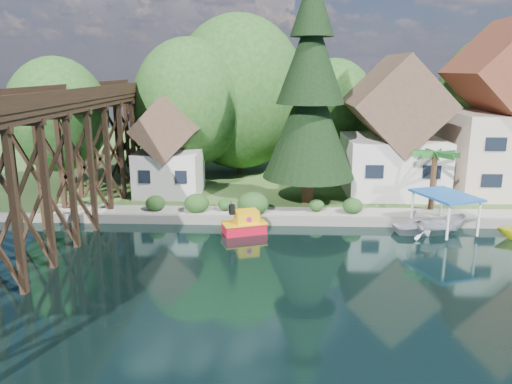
{
  "coord_description": "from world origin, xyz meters",
  "views": [
    {
      "loc": [
        -2.33,
        -24.63,
        10.42
      ],
      "look_at": [
        -3.65,
        6.0,
        2.81
      ],
      "focal_mm": 35.0,
      "sensor_mm": 36.0,
      "label": 1
    }
  ],
  "objects_px": {
    "trestle_bridge": "(55,153)",
    "house_left": "(393,136)",
    "shed": "(169,153)",
    "tugboat": "(245,224)",
    "house_center": "(505,120)",
    "boat_canopy": "(444,217)",
    "conifer": "(310,95)",
    "palm_tree": "(435,156)",
    "boat_white_a": "(428,226)"
  },
  "relations": [
    {
      "from": "house_left",
      "to": "tugboat",
      "type": "bearing_deg",
      "value": -139.24
    },
    {
      "from": "trestle_bridge",
      "to": "conifer",
      "type": "bearing_deg",
      "value": 22.69
    },
    {
      "from": "tugboat",
      "to": "house_left",
      "type": "bearing_deg",
      "value": 40.76
    },
    {
      "from": "shed",
      "to": "palm_tree",
      "type": "height_order",
      "value": "shed"
    },
    {
      "from": "house_center",
      "to": "shed",
      "type": "height_order",
      "value": "house_center"
    },
    {
      "from": "palm_tree",
      "to": "house_center",
      "type": "bearing_deg",
      "value": 39.8
    },
    {
      "from": "tugboat",
      "to": "boat_white_a",
      "type": "bearing_deg",
      "value": 2.92
    },
    {
      "from": "conifer",
      "to": "house_center",
      "type": "bearing_deg",
      "value": 16.17
    },
    {
      "from": "house_left",
      "to": "shed",
      "type": "xyz_separation_m",
      "value": [
        -18.0,
        -1.5,
        -1.31
      ]
    },
    {
      "from": "trestle_bridge",
      "to": "palm_tree",
      "type": "xyz_separation_m",
      "value": [
        24.77,
        5.3,
        -0.89
      ]
    },
    {
      "from": "shed",
      "to": "tugboat",
      "type": "bearing_deg",
      "value": -51.54
    },
    {
      "from": "boat_white_a",
      "to": "palm_tree",
      "type": "bearing_deg",
      "value": -26.7
    },
    {
      "from": "house_left",
      "to": "conifer",
      "type": "xyz_separation_m",
      "value": [
        -7.01,
        -4.14,
        3.4
      ]
    },
    {
      "from": "conifer",
      "to": "boat_white_a",
      "type": "bearing_deg",
      "value": -33.93
    },
    {
      "from": "conifer",
      "to": "house_left",
      "type": "bearing_deg",
      "value": 30.58
    },
    {
      "from": "trestle_bridge",
      "to": "shed",
      "type": "xyz_separation_m",
      "value": [
        5.0,
        9.33,
        -1.52
      ]
    },
    {
      "from": "trestle_bridge",
      "to": "tugboat",
      "type": "xyz_separation_m",
      "value": [
        11.61,
        1.01,
        -4.74
      ]
    },
    {
      "from": "conifer",
      "to": "boat_canopy",
      "type": "xyz_separation_m",
      "value": [
        8.48,
        -5.16,
        -7.41
      ]
    },
    {
      "from": "tugboat",
      "to": "boat_canopy",
      "type": "xyz_separation_m",
      "value": [
        12.87,
        0.52,
        0.52
      ]
    },
    {
      "from": "house_left",
      "to": "shed",
      "type": "bearing_deg",
      "value": -175.23
    },
    {
      "from": "house_left",
      "to": "conifer",
      "type": "relative_size",
      "value": 0.66
    },
    {
      "from": "house_center",
      "to": "tugboat",
      "type": "height_order",
      "value": "house_center"
    },
    {
      "from": "house_left",
      "to": "shed",
      "type": "distance_m",
      "value": 18.11
    },
    {
      "from": "shed",
      "to": "boat_white_a",
      "type": "bearing_deg",
      "value": -22.59
    },
    {
      "from": "trestle_bridge",
      "to": "boat_canopy",
      "type": "xyz_separation_m",
      "value": [
        24.47,
        1.53,
        -4.22
      ]
    },
    {
      "from": "house_left",
      "to": "house_center",
      "type": "xyz_separation_m",
      "value": [
        9.0,
        0.5,
        1.28
      ]
    },
    {
      "from": "trestle_bridge",
      "to": "boat_white_a",
      "type": "distance_m",
      "value": 24.09
    },
    {
      "from": "trestle_bridge",
      "to": "tugboat",
      "type": "bearing_deg",
      "value": 4.96
    },
    {
      "from": "house_left",
      "to": "conifer",
      "type": "distance_m",
      "value": 8.82
    },
    {
      "from": "house_center",
      "to": "boat_canopy",
      "type": "distance_m",
      "value": 13.44
    },
    {
      "from": "shed",
      "to": "palm_tree",
      "type": "relative_size",
      "value": 1.73
    },
    {
      "from": "house_left",
      "to": "boat_white_a",
      "type": "xyz_separation_m",
      "value": [
        0.54,
        -9.21,
        -4.68
      ]
    },
    {
      "from": "house_center",
      "to": "boat_white_a",
      "type": "height_order",
      "value": "house_center"
    },
    {
      "from": "trestle_bridge",
      "to": "house_left",
      "type": "xyz_separation_m",
      "value": [
        23.0,
        10.83,
        -0.21
      ]
    },
    {
      "from": "tugboat",
      "to": "boat_canopy",
      "type": "height_order",
      "value": "boat_canopy"
    },
    {
      "from": "shed",
      "to": "palm_tree",
      "type": "bearing_deg",
      "value": -11.52
    },
    {
      "from": "conifer",
      "to": "tugboat",
      "type": "distance_m",
      "value": 10.7
    },
    {
      "from": "house_left",
      "to": "boat_canopy",
      "type": "distance_m",
      "value": 10.24
    },
    {
      "from": "conifer",
      "to": "boat_canopy",
      "type": "bearing_deg",
      "value": -31.33
    },
    {
      "from": "shed",
      "to": "conifer",
      "type": "height_order",
      "value": "conifer"
    },
    {
      "from": "conifer",
      "to": "palm_tree",
      "type": "bearing_deg",
      "value": -9.0
    },
    {
      "from": "tugboat",
      "to": "boat_white_a",
      "type": "xyz_separation_m",
      "value": [
        11.93,
        0.61,
        -0.15
      ]
    },
    {
      "from": "house_left",
      "to": "boat_canopy",
      "type": "height_order",
      "value": "house_left"
    },
    {
      "from": "conifer",
      "to": "tugboat",
      "type": "xyz_separation_m",
      "value": [
        -4.39,
        -5.68,
        -7.93
      ]
    },
    {
      "from": "house_left",
      "to": "tugboat",
      "type": "distance_m",
      "value": 15.71
    },
    {
      "from": "conifer",
      "to": "palm_tree",
      "type": "distance_m",
      "value": 9.77
    },
    {
      "from": "palm_tree",
      "to": "boat_canopy",
      "type": "distance_m",
      "value": 5.04
    },
    {
      "from": "house_left",
      "to": "trestle_bridge",
      "type": "bearing_deg",
      "value": -154.79
    },
    {
      "from": "shed",
      "to": "boat_white_a",
      "type": "distance_m",
      "value": 20.36
    },
    {
      "from": "trestle_bridge",
      "to": "boat_canopy",
      "type": "height_order",
      "value": "trestle_bridge"
    }
  ]
}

